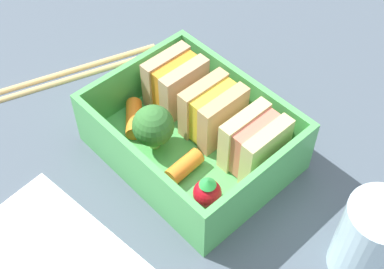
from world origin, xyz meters
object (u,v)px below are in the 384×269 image
at_px(carrot_stick_left, 184,166).
at_px(folded_napkin, 50,263).
at_px(chopstick_pair, 66,75).
at_px(drinking_glass, 371,240).
at_px(strawberry_far_left, 207,192).
at_px(sandwich_center, 255,144).
at_px(sandwich_center_left, 213,112).
at_px(broccoli_floret, 153,126).
at_px(carrot_stick_far_left, 134,118).
at_px(sandwich_left, 175,83).

distance_m(carrot_stick_left, folded_napkin, 0.14).
relative_size(chopstick_pair, drinking_glass, 2.67).
distance_m(carrot_stick_left, chopstick_pair, 0.19).
bearing_deg(strawberry_far_left, sandwich_center, 92.49).
bearing_deg(sandwich_center_left, broccoli_floret, -114.09).
bearing_deg(drinking_glass, strawberry_far_left, -155.95).
bearing_deg(carrot_stick_left, sandwich_center, 57.34).
xyz_separation_m(carrot_stick_far_left, drinking_glass, (0.23, 0.04, 0.02)).
relative_size(sandwich_center_left, drinking_glass, 0.69).
height_order(carrot_stick_far_left, broccoli_floret, broccoli_floret).
relative_size(sandwich_left, carrot_stick_far_left, 1.28).
xyz_separation_m(carrot_stick_far_left, strawberry_far_left, (0.11, -0.01, 0.01)).
bearing_deg(sandwich_left, strawberry_far_left, -29.21).
xyz_separation_m(strawberry_far_left, drinking_glass, (0.12, 0.05, 0.01)).
xyz_separation_m(sandwich_left, chopstick_pair, (-0.12, -0.06, -0.03)).
relative_size(sandwich_left, sandwich_center_left, 1.00).
relative_size(broccoli_floret, strawberry_far_left, 1.53).
relative_size(sandwich_center, chopstick_pair, 0.26).
bearing_deg(folded_napkin, sandwich_left, 107.08).
distance_m(carrot_stick_far_left, folded_napkin, 0.16).
distance_m(sandwich_center_left, carrot_stick_far_left, 0.08).
distance_m(carrot_stick_far_left, drinking_glass, 0.24).
xyz_separation_m(sandwich_left, sandwich_center_left, (0.05, 0.00, 0.00)).
distance_m(sandwich_center, folded_napkin, 0.20).
height_order(strawberry_far_left, chopstick_pair, strawberry_far_left).
height_order(broccoli_floret, strawberry_far_left, broccoli_floret).
height_order(sandwich_center, drinking_glass, drinking_glass).
height_order(strawberry_far_left, drinking_glass, drinking_glass).
height_order(drinking_glass, folded_napkin, drinking_glass).
bearing_deg(sandwich_center_left, strawberry_far_left, -47.51).
height_order(carrot_stick_left, strawberry_far_left, strawberry_far_left).
bearing_deg(carrot_stick_left, strawberry_far_left, -10.78).
bearing_deg(broccoli_floret, sandwich_center_left, 65.91).
bearing_deg(sandwich_center_left, carrot_stick_far_left, -139.39).
distance_m(carrot_stick_far_left, strawberry_far_left, 0.11).
xyz_separation_m(sandwich_center, chopstick_pair, (-0.22, -0.06, -0.03)).
distance_m(sandwich_center, carrot_stick_left, 0.07).
bearing_deg(broccoli_floret, sandwich_center, 34.78).
xyz_separation_m(sandwich_center_left, carrot_stick_left, (0.02, -0.05, -0.02)).
bearing_deg(folded_napkin, drinking_glass, 47.27).
relative_size(carrot_stick_left, drinking_glass, 0.46).
bearing_deg(sandwich_center, strawberry_far_left, -87.51).
height_order(carrot_stick_far_left, chopstick_pair, carrot_stick_far_left).
bearing_deg(carrot_stick_far_left, broccoli_floret, -5.29).
bearing_deg(broccoli_floret, chopstick_pair, -178.98).
bearing_deg(carrot_stick_left, sandwich_left, 143.13).
xyz_separation_m(sandwich_center, drinking_glass, (0.13, -0.01, 0.00)).
bearing_deg(sandwich_center, folded_napkin, -103.55).
bearing_deg(carrot_stick_left, folded_napkin, -94.98).
xyz_separation_m(carrot_stick_far_left, carrot_stick_left, (0.08, -0.00, 0.00)).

